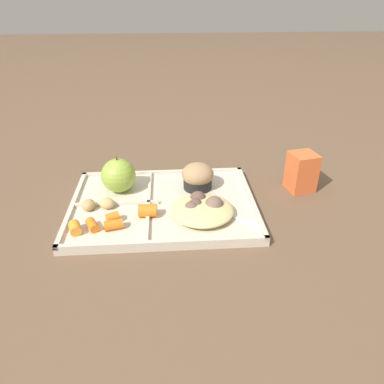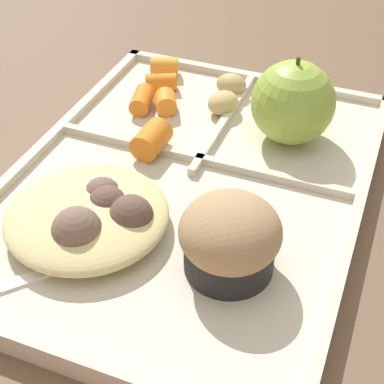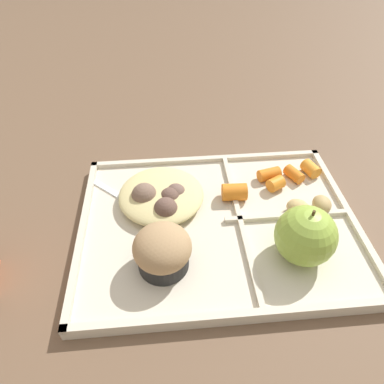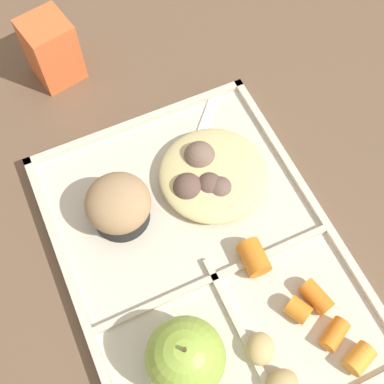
{
  "view_description": "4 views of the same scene",
  "coord_description": "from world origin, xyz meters",
  "px_view_note": "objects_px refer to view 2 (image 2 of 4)",
  "views": [
    {
      "loc": [
        0.01,
        -0.67,
        0.43
      ],
      "look_at": [
        0.06,
        -0.01,
        0.04
      ],
      "focal_mm": 34.55,
      "sensor_mm": 36.0,
      "label": 1
    },
    {
      "loc": [
        0.36,
        0.15,
        0.33
      ],
      "look_at": [
        0.05,
        0.02,
        0.05
      ],
      "focal_mm": 55.23,
      "sensor_mm": 36.0,
      "label": 2
    },
    {
      "loc": [
        0.07,
        0.31,
        0.38
      ],
      "look_at": [
        0.04,
        -0.03,
        0.05
      ],
      "focal_mm": 31.82,
      "sensor_mm": 36.0,
      "label": 3
    },
    {
      "loc": [
        -0.17,
        0.09,
        0.54
      ],
      "look_at": [
        0.06,
        -0.02,
        0.04
      ],
      "focal_mm": 47.57,
      "sensor_mm": 36.0,
      "label": 4
    }
  ],
  "objects_px": {
    "lunch_tray": "(188,187)",
    "bran_muffin": "(230,238)",
    "green_apple": "(293,103)",
    "plastic_fork": "(60,268)"
  },
  "relations": [
    {
      "from": "lunch_tray",
      "to": "bran_muffin",
      "type": "relative_size",
      "value": 5.39
    },
    {
      "from": "green_apple",
      "to": "plastic_fork",
      "type": "bearing_deg",
      "value": -26.75
    },
    {
      "from": "lunch_tray",
      "to": "green_apple",
      "type": "distance_m",
      "value": 0.12
    },
    {
      "from": "green_apple",
      "to": "lunch_tray",
      "type": "bearing_deg",
      "value": -33.52
    },
    {
      "from": "lunch_tray",
      "to": "bran_muffin",
      "type": "bearing_deg",
      "value": 38.41
    },
    {
      "from": "plastic_fork",
      "to": "lunch_tray",
      "type": "bearing_deg",
      "value": 159.01
    },
    {
      "from": "lunch_tray",
      "to": "plastic_fork",
      "type": "relative_size",
      "value": 3.22
    },
    {
      "from": "lunch_tray",
      "to": "green_apple",
      "type": "xyz_separation_m",
      "value": [
        -0.1,
        0.06,
        0.04
      ]
    },
    {
      "from": "lunch_tray",
      "to": "bran_muffin",
      "type": "distance_m",
      "value": 0.11
    },
    {
      "from": "lunch_tray",
      "to": "bran_muffin",
      "type": "height_order",
      "value": "bran_muffin"
    }
  ]
}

